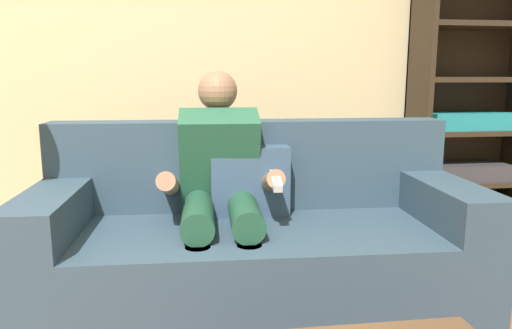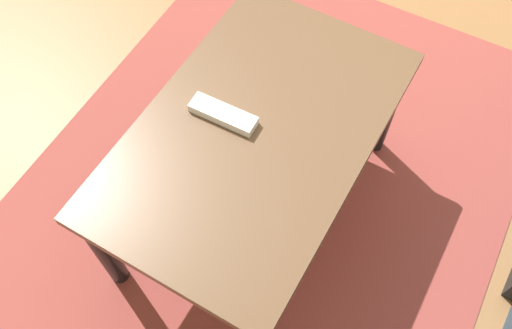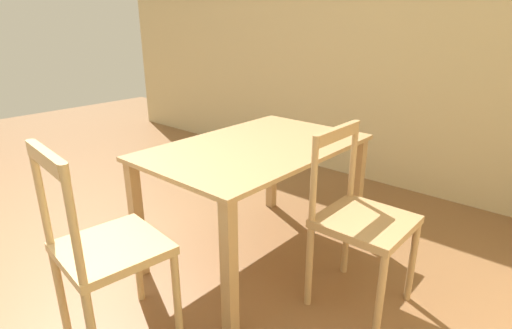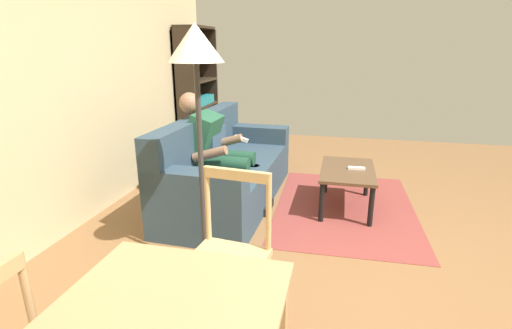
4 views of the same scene
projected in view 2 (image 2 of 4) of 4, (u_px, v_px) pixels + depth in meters
The scene contains 3 objects.
coffee_table at pixel (256, 143), 1.37m from camera, with size 0.85×0.53×0.42m.
tv_remote at pixel (223, 114), 1.32m from camera, with size 0.05×0.17×0.02m, color white.
area_rug at pixel (256, 205), 1.68m from camera, with size 2.00×1.40×0.01m, color brown.
Camera 2 is at (1.85, 0.55, 1.52)m, focal length 38.38 mm.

